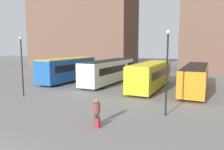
# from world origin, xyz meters

# --- Properties ---
(building_block_left) EXTENTS (24.20, 12.28, 24.11)m
(building_block_left) POSITION_xyz_m (-17.39, 42.40, 12.05)
(building_block_left) COLOR brown
(building_block_left) RESTS_ON ground_plane
(bus_0) EXTENTS (3.66, 10.23, 3.27)m
(bus_0) POSITION_xyz_m (-8.30, 20.51, 1.77)
(bus_0) COLOR #1E56A3
(bus_0) RESTS_ON ground_plane
(bus_1) EXTENTS (3.62, 11.46, 3.14)m
(bus_1) POSITION_xyz_m (-2.41, 21.11, 1.71)
(bus_1) COLOR silver
(bus_1) RESTS_ON ground_plane
(bus_2) EXTENTS (3.35, 10.77, 3.05)m
(bus_2) POSITION_xyz_m (3.44, 19.53, 1.66)
(bus_2) COLOR gold
(bus_2) RESTS_ON ground_plane
(bus_3) EXTENTS (3.18, 11.49, 2.85)m
(bus_3) POSITION_xyz_m (8.31, 19.95, 1.56)
(bus_3) COLOR orange
(bus_3) RESTS_ON ground_plane
(traveler) EXTENTS (0.45, 0.45, 1.69)m
(traveler) POSITION_xyz_m (2.50, 6.55, 1.01)
(traveler) COLOR #4C3828
(traveler) RESTS_ON ground_plane
(suitcase) EXTENTS (0.25, 0.35, 0.89)m
(suitcase) POSITION_xyz_m (2.76, 6.11, 0.31)
(suitcase) COLOR #B7232D
(suitcase) RESTS_ON ground_plane
(lamp_post_0) EXTENTS (0.28, 0.28, 6.09)m
(lamp_post_0) POSITION_xyz_m (6.37, 10.02, 3.56)
(lamp_post_0) COLOR black
(lamp_post_0) RESTS_ON ground_plane
(lamp_post_1) EXTENTS (0.28, 0.28, 5.88)m
(lamp_post_1) POSITION_xyz_m (-7.71, 11.21, 3.45)
(lamp_post_1) COLOR black
(lamp_post_1) RESTS_ON ground_plane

